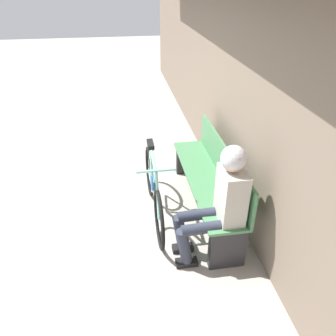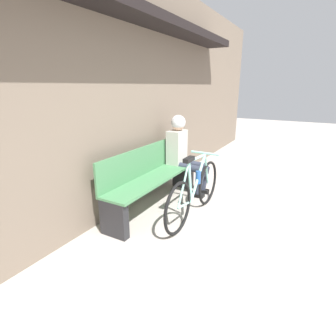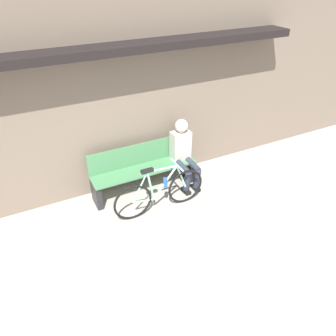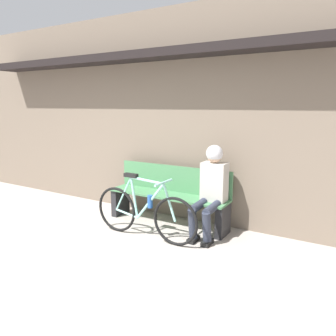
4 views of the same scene
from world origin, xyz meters
name	(u,v)px [view 2 (image 2 of 4)]	position (x,y,z in m)	size (l,w,h in m)	color
storefront_wall	(100,87)	(0.00, 2.86, 1.66)	(12.00, 0.56, 3.20)	#756656
park_bench_near	(152,179)	(0.54, 2.51, 0.42)	(1.89, 0.42, 0.87)	#477F51
bicycle	(195,191)	(0.54, 1.84, 0.36)	(1.60, 0.40, 0.87)	black
person_seated	(183,149)	(1.27, 2.39, 0.72)	(0.34, 0.65, 1.25)	#2D3342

